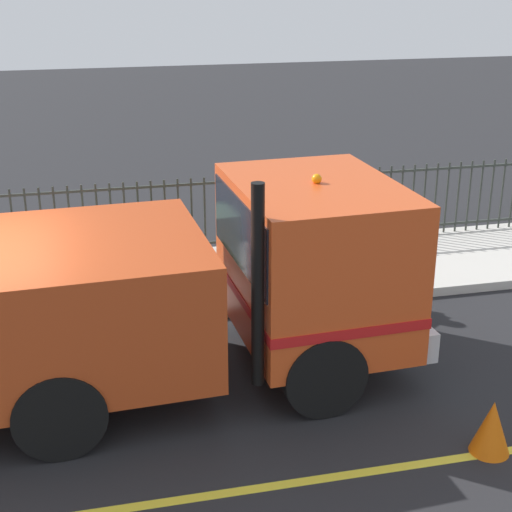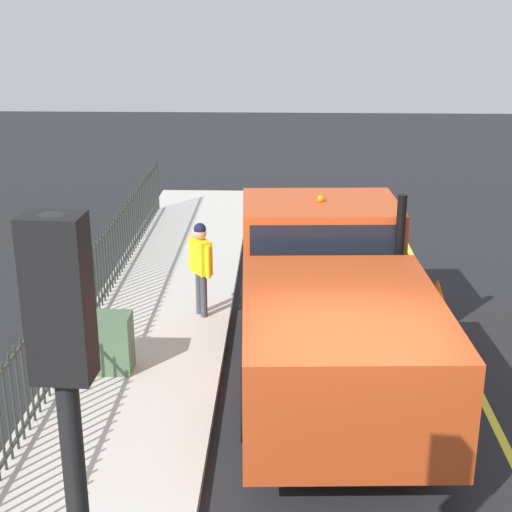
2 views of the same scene
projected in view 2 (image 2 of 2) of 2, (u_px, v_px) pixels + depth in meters
The scene contains 8 objects.
ground_plane at pixel (346, 487), 8.96m from camera, with size 60.44×60.44×0.00m, color #232326.
sidewalk_slab at pixel (96, 477), 9.03m from camera, with size 2.55×27.47×0.14m, color beige.
work_truck at pixel (329, 298), 11.07m from camera, with size 2.78×6.09×2.73m.
worker_standing at pixel (201, 260), 13.09m from camera, with size 0.44×0.54×1.69m.
iron_fence at pixel (0, 421), 8.83m from camera, with size 0.04×23.39×1.31m.
traffic_light_near at pixel (73, 454), 3.94m from camera, with size 0.31×0.22×4.39m.
utility_cabinet at pixel (102, 343), 11.31m from camera, with size 0.87×0.46×0.90m, color #4C6B4C.
traffic_cone at pixel (437, 294), 13.95m from camera, with size 0.42×0.42×0.59m, color orange.
Camera 2 is at (0.80, 7.61, 5.50)m, focal length 53.22 mm.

